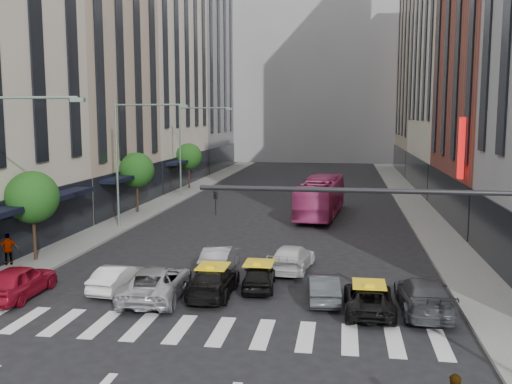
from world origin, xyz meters
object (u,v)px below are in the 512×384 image
at_px(car_red, 19,281).
at_px(bus, 321,197).
at_px(car_white_front, 118,278).
at_px(streetlamp_far, 189,138).
at_px(streetlamp_mid, 129,147).
at_px(taxi_center, 259,276).
at_px(pedestrian_far, 8,249).
at_px(taxi_left, 213,281).

distance_m(car_red, bus, 26.21).
bearing_deg(bus, car_white_front, 73.83).
bearing_deg(streetlamp_far, car_white_front, -80.91).
xyz_separation_m(streetlamp_mid, streetlamp_far, (0.00, 16.00, 0.00)).
bearing_deg(streetlamp_far, taxi_center, -68.77).
bearing_deg(pedestrian_far, taxi_left, 135.58).
bearing_deg(streetlamp_far, streetlamp_mid, -90.00).
xyz_separation_m(streetlamp_far, taxi_center, (11.28, -29.03, -5.29)).
bearing_deg(car_red, streetlamp_mid, -87.84).
bearing_deg(streetlamp_mid, bus, 28.16).
xyz_separation_m(streetlamp_mid, car_white_front, (4.84, -14.26, -5.29)).
bearing_deg(streetlamp_mid, taxi_center, -49.12).
relative_size(streetlamp_far, car_white_front, 2.41).
bearing_deg(bus, streetlamp_mid, 33.59).
distance_m(car_red, pedestrian_far, 5.76).
height_order(streetlamp_mid, pedestrian_far, streetlamp_mid).
distance_m(streetlamp_far, car_red, 32.34).
distance_m(car_white_front, taxi_center, 6.55).
distance_m(taxi_center, bus, 20.28).
height_order(car_red, bus, bus).
height_order(car_white_front, bus, bus).
height_order(taxi_center, pedestrian_far, pedestrian_far).
distance_m(streetlamp_far, pedestrian_far, 27.83).
bearing_deg(streetlamp_mid, car_red, -86.96).
relative_size(car_white_front, pedestrian_far, 2.18).
distance_m(streetlamp_mid, bus, 15.71).
bearing_deg(pedestrian_far, streetlamp_far, -125.60).
relative_size(taxi_left, taxi_center, 1.27).
distance_m(taxi_left, taxi_center, 2.29).
bearing_deg(streetlamp_mid, taxi_left, -56.75).
distance_m(streetlamp_mid, taxi_center, 18.03).
xyz_separation_m(bus, pedestrian_far, (-15.87, -18.40, -0.56)).
bearing_deg(streetlamp_far, bus, -33.70).
distance_m(taxi_left, bus, 21.79).
distance_m(car_red, taxi_left, 8.68).
distance_m(taxi_left, pedestrian_far, 12.30).
bearing_deg(taxi_center, taxi_left, 28.92).
relative_size(car_white_front, bus, 0.33).
xyz_separation_m(taxi_left, pedestrian_far, (-11.92, 3.01, 0.34)).
xyz_separation_m(streetlamp_mid, bus, (13.31, 7.13, -4.33)).
xyz_separation_m(streetlamp_mid, taxi_center, (11.28, -13.03, -5.29)).
distance_m(streetlamp_mid, car_white_front, 15.96).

